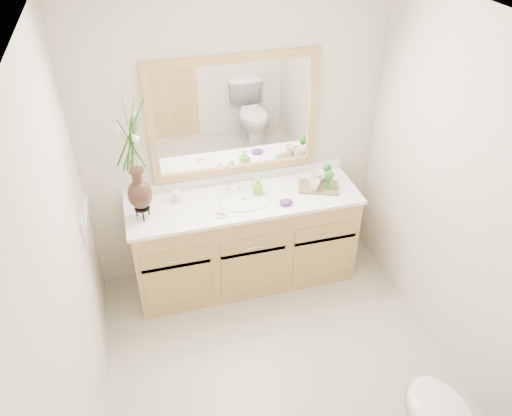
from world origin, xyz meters
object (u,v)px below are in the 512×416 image
object	(u,v)px
flower_vase	(132,148)
tray	(318,187)
tumbler	(177,196)
soap_bottle	(258,186)

from	to	relation	value
flower_vase	tray	size ratio (longest dim) A/B	2.68
flower_vase	tray	bearing A→B (deg)	1.28
flower_vase	tumbler	world-z (taller)	flower_vase
tray	flower_vase	bearing A→B (deg)	-156.92
tumbler	tray	world-z (taller)	tumbler
soap_bottle	tray	distance (m)	0.50
tumbler	tray	distance (m)	1.14
soap_bottle	tray	xyz separation A→B (m)	(0.49, -0.05, -0.06)
tray	tumbler	bearing A→B (deg)	-163.92
flower_vase	soap_bottle	size ratio (longest dim) A/B	6.13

